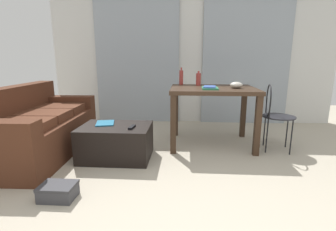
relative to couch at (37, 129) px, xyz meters
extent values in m
plane|color=#B2A893|center=(1.88, -0.15, -0.32)|extent=(7.71, 7.71, 0.00)
cube|color=silver|center=(1.88, 1.86, 0.94)|extent=(5.05, 0.10, 2.53)
cube|color=#99A3AD|center=(0.92, 1.77, 0.77)|extent=(1.51, 0.03, 2.19)
cube|color=#99A3AD|center=(2.85, 1.77, 0.77)|extent=(1.51, 0.03, 2.19)
cube|color=#4C2819|center=(0.04, 0.00, -0.11)|extent=(0.88, 1.75, 0.43)
cube|color=#4C2819|center=(-0.26, -0.01, 0.31)|extent=(0.26, 1.72, 0.40)
cube|color=#4C2819|center=(0.02, 0.76, 0.20)|extent=(0.82, 0.23, 0.18)
cube|color=#552D1C|center=(0.08, 0.44, 0.16)|extent=(0.59, 0.44, 0.10)
cube|color=#552D1C|center=(0.09, 0.00, 0.16)|extent=(0.59, 0.44, 0.10)
cube|color=#552D1C|center=(0.11, -0.44, 0.16)|extent=(0.59, 0.44, 0.10)
cube|color=black|center=(0.99, -0.06, -0.13)|extent=(0.80, 0.58, 0.39)
cube|color=#382619|center=(2.16, 0.52, 0.43)|extent=(1.11, 0.86, 0.05)
cube|color=#382619|center=(1.66, 0.14, 0.04)|extent=(0.07, 0.07, 0.73)
cube|color=#382619|center=(2.66, 0.14, 0.04)|extent=(0.07, 0.07, 0.73)
cube|color=#382619|center=(1.66, 0.90, 0.04)|extent=(0.07, 0.07, 0.73)
cube|color=#382619|center=(2.66, 0.90, 0.04)|extent=(0.07, 0.07, 0.73)
cylinder|color=black|center=(2.98, 0.35, 0.12)|extent=(0.40, 0.40, 0.02)
cylinder|color=black|center=(3.09, 0.18, -0.11)|extent=(0.02, 0.02, 0.43)
cylinder|color=black|center=(3.14, 0.46, -0.11)|extent=(0.02, 0.02, 0.43)
cylinder|color=black|center=(2.82, 0.24, -0.11)|extent=(0.02, 0.02, 0.43)
cylinder|color=black|center=(2.87, 0.51, -0.11)|extent=(0.02, 0.02, 0.43)
torus|color=black|center=(2.84, 0.37, 0.32)|extent=(0.09, 0.39, 0.39)
cylinder|color=black|center=(2.81, 0.21, 0.22)|extent=(0.02, 0.02, 0.20)
cylinder|color=black|center=(2.87, 0.54, 0.22)|extent=(0.02, 0.02, 0.20)
cylinder|color=#99332D|center=(1.98, 0.77, 0.54)|extent=(0.07, 0.07, 0.17)
cylinder|color=#99332D|center=(1.98, 0.77, 0.64)|extent=(0.03, 0.03, 0.03)
cylinder|color=#99332D|center=(1.73, 0.88, 0.56)|extent=(0.06, 0.06, 0.20)
cylinder|color=#99332D|center=(1.73, 0.88, 0.68)|extent=(0.02, 0.02, 0.04)
ellipsoid|color=beige|center=(2.45, 0.47, 0.50)|extent=(0.16, 0.16, 0.08)
cube|color=#2D7F56|center=(2.10, 0.35, 0.47)|extent=(0.20, 0.28, 0.02)
cube|color=#33519E|center=(2.10, 0.36, 0.49)|extent=(0.18, 0.26, 0.01)
cube|color=black|center=(1.20, -0.14, 0.08)|extent=(0.06, 0.16, 0.02)
cube|color=#1E668C|center=(0.84, 0.03, 0.08)|extent=(0.26, 0.31, 0.01)
cube|color=#38383D|center=(0.75, -0.97, -0.27)|extent=(0.28, 0.21, 0.10)
cube|color=#313135|center=(0.75, -0.97, -0.21)|extent=(0.29, 0.21, 0.02)
camera|label=1|loc=(1.80, -2.81, 0.83)|focal=26.71mm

